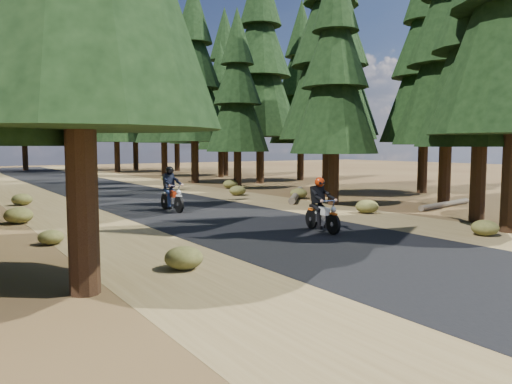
# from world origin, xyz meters

# --- Properties ---
(ground) EXTENTS (120.00, 120.00, 0.00)m
(ground) POSITION_xyz_m (0.00, 0.00, 0.00)
(ground) COLOR #432C18
(ground) RESTS_ON ground
(road) EXTENTS (6.00, 100.00, 0.01)m
(road) POSITION_xyz_m (0.00, 5.00, 0.01)
(road) COLOR black
(road) RESTS_ON ground
(shoulder_l) EXTENTS (3.20, 100.00, 0.01)m
(shoulder_l) POSITION_xyz_m (-4.60, 5.00, 0.00)
(shoulder_l) COLOR brown
(shoulder_l) RESTS_ON ground
(shoulder_r) EXTENTS (3.20, 100.00, 0.01)m
(shoulder_r) POSITION_xyz_m (4.60, 5.00, 0.00)
(shoulder_r) COLOR brown
(shoulder_r) RESTS_ON ground
(pine_forest) EXTENTS (34.59, 55.08, 16.32)m
(pine_forest) POSITION_xyz_m (-0.02, 21.05, 7.89)
(pine_forest) COLOR black
(pine_forest) RESTS_ON ground
(log_near) EXTENTS (4.39, 4.83, 0.32)m
(log_near) POSITION_xyz_m (6.58, 7.77, 0.16)
(log_near) COLOR #4C4233
(log_near) RESTS_ON ground
(log_far) EXTENTS (4.12, 0.97, 0.24)m
(log_far) POSITION_xyz_m (9.41, 1.20, 0.12)
(log_far) COLOR #4C4233
(log_far) RESTS_ON ground
(understory_shrubs) EXTENTS (13.86, 30.86, 0.61)m
(understory_shrubs) POSITION_xyz_m (0.60, 8.23, 0.26)
(understory_shrubs) COLOR #474C1E
(understory_shrubs) RESTS_ON ground
(rider_lead) EXTENTS (0.80, 1.89, 1.63)m
(rider_lead) POSITION_xyz_m (1.02, -0.56, 0.55)
(rider_lead) COLOR beige
(rider_lead) RESTS_ON road
(rider_follow) EXTENTS (0.62, 1.99, 1.77)m
(rider_follow) POSITION_xyz_m (-0.79, 6.34, 0.59)
(rider_follow) COLOR #A2250A
(rider_follow) RESTS_ON road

